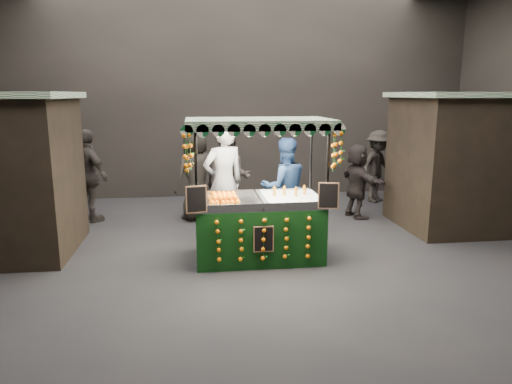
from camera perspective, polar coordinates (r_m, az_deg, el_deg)
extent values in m
plane|color=black|center=(7.43, 0.66, -8.42)|extent=(12.00, 12.00, 0.00)
cube|color=black|center=(11.94, -2.80, 11.46)|extent=(12.00, 0.10, 5.00)
cube|color=black|center=(2.15, 20.46, 9.24)|extent=(12.00, 0.10, 5.00)
cube|color=black|center=(10.07, 25.00, 3.17)|extent=(2.80, 2.00, 2.50)
cube|color=#104C23|center=(9.98, 25.66, 10.56)|extent=(3.00, 2.20, 0.10)
cube|color=black|center=(7.46, 0.28, -4.75)|extent=(1.95, 1.07, 0.89)
cube|color=silver|center=(7.34, 0.29, -1.29)|extent=(1.95, 1.07, 0.04)
cylinder|color=black|center=(6.75, -7.14, -1.16)|extent=(0.04, 0.04, 2.13)
cylinder|color=black|center=(7.02, 8.56, -0.70)|extent=(0.04, 0.04, 2.13)
cylinder|color=black|center=(7.74, -7.21, 0.50)|extent=(0.04, 0.04, 2.13)
cylinder|color=black|center=(7.97, 6.57, 0.86)|extent=(0.04, 0.04, 2.13)
cube|color=#104C23|center=(7.16, 0.30, 8.58)|extent=(2.17, 1.29, 0.07)
cube|color=white|center=(7.42, 4.36, -0.76)|extent=(0.87, 0.96, 0.07)
cube|color=black|center=(6.69, -7.22, -0.90)|extent=(0.30, 0.08, 0.39)
cube|color=black|center=(6.96, 8.76, -0.44)|extent=(0.30, 0.08, 0.39)
cube|color=black|center=(6.91, 0.93, -5.72)|extent=(0.30, 0.02, 0.39)
imported|color=gray|center=(8.23, -3.94, 1.12)|extent=(0.90, 0.76, 2.09)
imported|color=navy|center=(8.53, 3.46, 0.53)|extent=(0.95, 0.78, 1.81)
imported|color=black|center=(10.64, -23.79, 1.40)|extent=(0.67, 0.51, 1.67)
imported|color=#2A2422|center=(9.44, -3.28, 1.69)|extent=(1.04, 0.91, 1.83)
imported|color=#2E2925|center=(10.08, -19.62, 1.83)|extent=(1.13, 1.08, 1.89)
imported|color=black|center=(11.67, 14.50, 3.01)|extent=(1.28, 1.15, 1.72)
imported|color=black|center=(9.75, -7.27, 2.11)|extent=(1.10, 1.00, 1.88)
imported|color=black|center=(10.09, 12.16, 1.31)|extent=(0.76, 1.51, 1.55)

